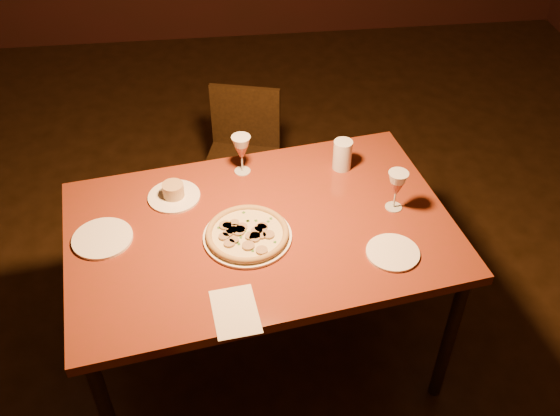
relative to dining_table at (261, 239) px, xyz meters
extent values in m
plane|color=#321F10|center=(-0.12, -0.22, -0.71)|extent=(7.00, 7.00, 0.00)
cube|color=maroon|center=(0.00, 0.00, 0.05)|extent=(1.58, 1.14, 0.04)
cylinder|color=black|center=(-0.72, 0.30, -0.34)|extent=(0.05, 0.05, 0.74)
cylinder|color=black|center=(0.72, -0.30, -0.34)|extent=(0.05, 0.05, 0.74)
cylinder|color=black|center=(0.60, 0.50, -0.34)|extent=(0.05, 0.05, 0.74)
cube|color=black|center=(-0.03, 0.91, -0.31)|extent=(0.46, 0.46, 0.04)
cube|color=black|center=(0.02, 1.07, -0.12)|extent=(0.36, 0.12, 0.35)
cylinder|color=black|center=(-0.21, 0.80, -0.52)|extent=(0.03, 0.03, 0.38)
cylinder|color=black|center=(-0.13, 1.09, -0.52)|extent=(0.03, 0.03, 0.38)
cylinder|color=black|center=(0.08, 0.72, -0.52)|extent=(0.03, 0.03, 0.38)
cylinder|color=black|center=(0.16, 1.01, -0.52)|extent=(0.03, 0.03, 0.38)
cylinder|color=white|center=(-0.05, -0.06, 0.08)|extent=(0.33, 0.33, 0.01)
cylinder|color=beige|center=(-0.05, -0.06, 0.09)|extent=(0.30, 0.30, 0.01)
torus|color=tan|center=(-0.05, -0.06, 0.09)|extent=(0.31, 0.31, 0.02)
cylinder|color=white|center=(-0.33, 0.21, 0.07)|extent=(0.21, 0.21, 0.01)
cylinder|color=tan|center=(-0.33, 0.21, 0.11)|extent=(0.09, 0.09, 0.06)
cylinder|color=silver|center=(0.38, 0.33, 0.14)|extent=(0.08, 0.08, 0.13)
cylinder|color=white|center=(-0.59, 0.00, 0.07)|extent=(0.22, 0.22, 0.01)
cylinder|color=white|center=(0.46, -0.20, 0.07)|extent=(0.19, 0.19, 0.01)
cube|color=silver|center=(-0.12, -0.41, 0.07)|extent=(0.17, 0.23, 0.00)
camera|label=1|loc=(-0.13, -1.75, 1.68)|focal=40.00mm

